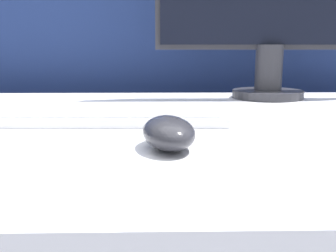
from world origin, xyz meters
The scene contains 3 objects.
partition_panel centered at (0.00, 0.56, 0.62)m, with size 5.00×0.03×1.25m.
computer_mouse_near centered at (-0.06, -0.20, 0.72)m, with size 0.08×0.12×0.04m.
keyboard centered at (-0.18, -0.01, 0.71)m, with size 0.43×0.15×0.02m.
Camera 1 is at (-0.07, -0.68, 0.83)m, focal length 42.00 mm.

